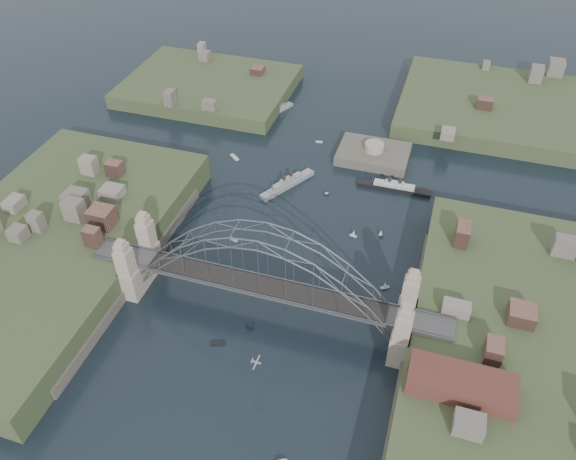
# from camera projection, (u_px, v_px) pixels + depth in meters

# --- Properties ---
(ground) EXTENTS (500.00, 500.00, 0.00)m
(ground) POSITION_uv_depth(u_px,v_px,m) (265.00, 311.00, 132.48)
(ground) COLOR black
(ground) RESTS_ON ground
(bridge) EXTENTS (84.00, 13.80, 24.60)m
(bridge) POSITION_uv_depth(u_px,v_px,m) (264.00, 274.00, 124.35)
(bridge) COLOR #474649
(bridge) RESTS_ON ground
(shore_west) EXTENTS (50.50, 90.00, 12.00)m
(shore_west) POSITION_uv_depth(u_px,v_px,m) (52.00, 254.00, 144.04)
(shore_west) COLOR #394727
(shore_west) RESTS_ON ground
(shore_east) EXTENTS (50.50, 90.00, 12.00)m
(shore_east) POSITION_uv_depth(u_px,v_px,m) (524.00, 367.00, 118.32)
(shore_east) COLOR #394727
(shore_east) RESTS_ON ground
(headland_nw) EXTENTS (60.00, 45.00, 9.00)m
(headland_nw) POSITION_uv_depth(u_px,v_px,m) (209.00, 91.00, 212.64)
(headland_nw) COLOR #394727
(headland_nw) RESTS_ON ground
(headland_ne) EXTENTS (70.00, 55.00, 9.50)m
(headland_ne) POSITION_uv_depth(u_px,v_px,m) (501.00, 113.00, 199.69)
(headland_ne) COLOR #394727
(headland_ne) RESTS_ON ground
(fort_island) EXTENTS (22.00, 16.00, 9.40)m
(fort_island) POSITION_uv_depth(u_px,v_px,m) (373.00, 159.00, 180.23)
(fort_island) COLOR #4F4A40
(fort_island) RESTS_ON ground
(wharf_shed) EXTENTS (20.00, 8.00, 4.00)m
(wharf_shed) POSITION_uv_depth(u_px,v_px,m) (462.00, 384.00, 105.97)
(wharf_shed) COLOR #592D26
(wharf_shed) RESTS_ON shore_east
(naval_cruiser_near) EXTENTS (12.01, 18.40, 5.90)m
(naval_cruiser_near) POSITION_uv_depth(u_px,v_px,m) (288.00, 184.00, 168.20)
(naval_cruiser_near) COLOR #93999B
(naval_cruiser_near) RESTS_ON ground
(naval_cruiser_far) EXTENTS (8.57, 14.62, 5.14)m
(naval_cruiser_far) POSITION_uv_depth(u_px,v_px,m) (276.00, 111.00, 200.87)
(naval_cruiser_far) COLOR #93999B
(naval_cruiser_far) RESTS_ON ground
(ocean_liner) EXTENTS (21.71, 3.22, 5.32)m
(ocean_liner) POSITION_uv_depth(u_px,v_px,m) (394.00, 187.00, 167.07)
(ocean_liner) COLOR black
(ocean_liner) RESTS_ON ground
(aeroplane) EXTENTS (1.93, 3.65, 0.53)m
(aeroplane) POSITION_uv_depth(u_px,v_px,m) (255.00, 362.00, 112.26)
(aeroplane) COLOR #A4A7AB
(small_boat_a) EXTENTS (2.87, 1.74, 0.45)m
(small_boat_a) POSITION_uv_depth(u_px,v_px,m) (233.00, 240.00, 150.81)
(small_boat_a) COLOR beige
(small_boat_a) RESTS_ON ground
(small_boat_b) EXTENTS (2.06, 1.26, 2.38)m
(small_boat_b) POSITION_uv_depth(u_px,v_px,m) (354.00, 234.00, 151.41)
(small_boat_b) COLOR beige
(small_boat_b) RESTS_ON ground
(small_boat_c) EXTENTS (3.43, 2.05, 0.45)m
(small_boat_c) POSITION_uv_depth(u_px,v_px,m) (218.00, 343.00, 125.20)
(small_boat_c) COLOR beige
(small_boat_c) RESTS_ON ground
(small_boat_d) EXTENTS (1.76, 2.27, 2.38)m
(small_boat_d) POSITION_uv_depth(u_px,v_px,m) (381.00, 233.00, 151.60)
(small_boat_d) COLOR beige
(small_boat_d) RESTS_ON ground
(small_boat_e) EXTENTS (3.76, 3.46, 0.45)m
(small_boat_e) POSITION_uv_depth(u_px,v_px,m) (235.00, 157.00, 180.07)
(small_boat_e) COLOR beige
(small_boat_e) RESTS_ON ground
(small_boat_f) EXTENTS (1.66, 0.92, 1.43)m
(small_boat_f) POSITION_uv_depth(u_px,v_px,m) (327.00, 194.00, 165.51)
(small_boat_f) COLOR beige
(small_boat_f) RESTS_ON ground
(small_boat_h) EXTENTS (2.29, 1.04, 0.45)m
(small_boat_h) POSITION_uv_depth(u_px,v_px,m) (319.00, 142.00, 186.80)
(small_boat_h) COLOR beige
(small_boat_h) RESTS_ON ground
(small_boat_i) EXTENTS (2.28, 1.80, 2.38)m
(small_boat_i) POSITION_uv_depth(u_px,v_px,m) (385.00, 286.00, 137.22)
(small_boat_i) COLOR beige
(small_boat_i) RESTS_ON ground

